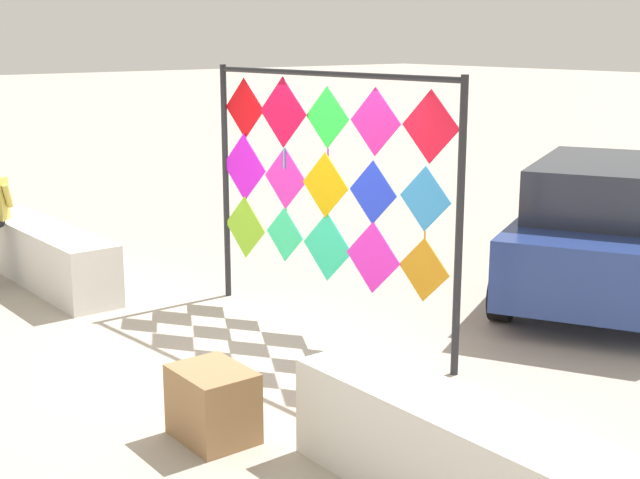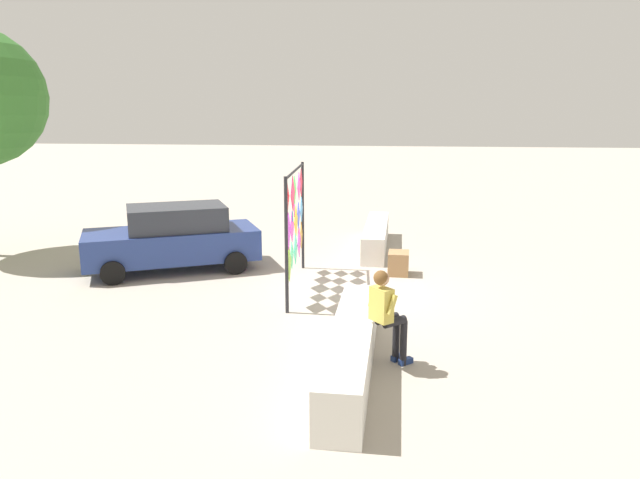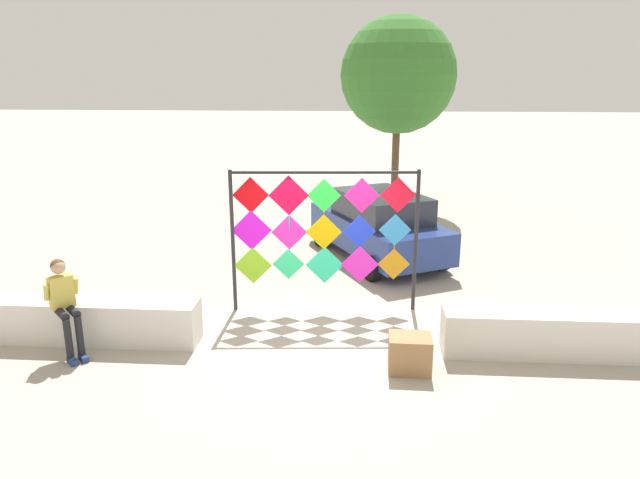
% 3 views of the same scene
% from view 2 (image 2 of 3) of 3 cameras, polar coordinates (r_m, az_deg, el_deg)
% --- Properties ---
extents(ground, '(120.00, 120.00, 0.00)m').
position_cam_2_polar(ground, '(12.88, 2.83, -4.97)').
color(ground, '#ADA393').
extents(plaza_ledge_left, '(4.30, 0.61, 0.72)m').
position_cam_2_polar(plaza_ledge_left, '(8.83, 3.16, -10.76)').
color(plaza_ledge_left, silver).
rests_on(plaza_ledge_left, ground).
extents(plaza_ledge_right, '(4.30, 0.61, 0.72)m').
position_cam_2_polar(plaza_ledge_right, '(16.77, 5.57, 0.33)').
color(plaza_ledge_right, silver).
rests_on(plaza_ledge_right, ground).
extents(kite_display_rack, '(3.44, 0.32, 2.68)m').
position_cam_2_polar(kite_display_rack, '(12.60, -2.46, 2.27)').
color(kite_display_rack, '#232328').
rests_on(kite_display_rack, ground).
extents(seated_vendor, '(0.73, 0.74, 1.57)m').
position_cam_2_polar(seated_vendor, '(8.79, 6.66, -6.95)').
color(seated_vendor, black).
rests_on(seated_vendor, ground).
extents(parked_car, '(3.48, 4.52, 1.62)m').
position_cam_2_polar(parked_car, '(14.77, -14.33, 0.19)').
color(parked_car, navy).
rests_on(parked_car, ground).
extents(cardboard_box_large, '(0.65, 0.51, 0.56)m').
position_cam_2_polar(cardboard_box_large, '(14.13, 7.78, -2.33)').
color(cardboard_box_large, '#9E754C').
rests_on(cardboard_box_large, ground).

